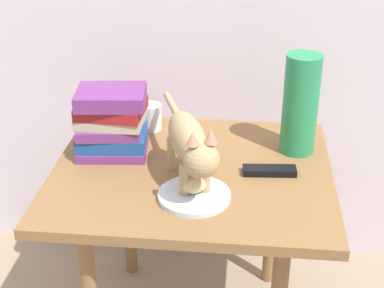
# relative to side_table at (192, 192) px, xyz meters

# --- Properties ---
(side_table) EXTENTS (0.80, 0.68, 0.60)m
(side_table) POSITION_rel_side_table_xyz_m (0.00, 0.00, 0.00)
(side_table) COLOR olive
(side_table) RESTS_ON ground
(plate) EXTENTS (0.19, 0.19, 0.01)m
(plate) POSITION_rel_side_table_xyz_m (0.02, -0.15, 0.09)
(plate) COLOR silver
(plate) RESTS_ON side_table
(bread_roll) EXTENTS (0.10, 0.10, 0.05)m
(bread_roll) POSITION_rel_side_table_xyz_m (0.02, -0.14, 0.12)
(bread_roll) COLOR #E0BC7A
(bread_roll) RESTS_ON plate
(cat) EXTENTS (0.20, 0.46, 0.23)m
(cat) POSITION_rel_side_table_xyz_m (0.00, -0.10, 0.21)
(cat) COLOR tan
(cat) RESTS_ON side_table
(book_stack) EXTENTS (0.22, 0.18, 0.20)m
(book_stack) POSITION_rel_side_table_xyz_m (-0.25, 0.08, 0.18)
(book_stack) COLOR #72337A
(book_stack) RESTS_ON side_table
(green_vase) EXTENTS (0.10, 0.10, 0.30)m
(green_vase) POSITION_rel_side_table_xyz_m (0.30, 0.14, 0.23)
(green_vase) COLOR #288C51
(green_vase) RESTS_ON side_table
(candle_jar) EXTENTS (0.07, 0.07, 0.08)m
(candle_jar) POSITION_rel_side_table_xyz_m (-0.16, 0.25, 0.12)
(candle_jar) COLOR silver
(candle_jar) RESTS_ON side_table
(tv_remote) EXTENTS (0.15, 0.06, 0.02)m
(tv_remote) POSITION_rel_side_table_xyz_m (0.22, -0.01, 0.09)
(tv_remote) COLOR black
(tv_remote) RESTS_ON side_table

